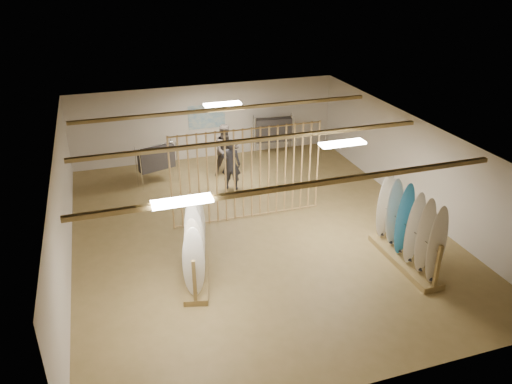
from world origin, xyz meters
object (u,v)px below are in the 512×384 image
object	(u,v)px
clothing_rack_a	(156,158)
shopper_a	(231,161)
shopper_b	(226,147)
rack_left	(196,256)
clothing_rack_b	(273,130)
rack_right	(407,239)

from	to	relation	value
clothing_rack_a	shopper_a	distance (m)	2.56
clothing_rack_a	shopper_b	world-z (taller)	shopper_b
rack_left	clothing_rack_b	xyz separation A→B (m)	(4.54, 7.19, 0.36)
rack_left	clothing_rack_b	size ratio (longest dim) A/B	1.35
rack_right	clothing_rack_a	world-z (taller)	rack_right
rack_right	shopper_a	world-z (taller)	rack_right
shopper_a	shopper_b	bearing A→B (deg)	-72.79
clothing_rack_a	shopper_a	bearing A→B (deg)	-46.17
shopper_b	rack_left	bearing A→B (deg)	-116.54
shopper_b	rack_right	bearing A→B (deg)	-72.23
clothing_rack_a	shopper_b	size ratio (longest dim) A/B	0.67
rack_left	clothing_rack_b	distance (m)	8.51
shopper_b	clothing_rack_b	bearing A→B (deg)	25.97
clothing_rack_b	clothing_rack_a	bearing A→B (deg)	-157.72
clothing_rack_a	shopper_b	distance (m)	2.41
clothing_rack_b	shopper_b	xyz separation A→B (m)	(-2.22, -1.33, 0.02)
rack_right	clothing_rack_b	distance (m)	8.15
rack_left	shopper_a	world-z (taller)	rack_left
rack_left	shopper_b	distance (m)	6.30
shopper_a	shopper_b	distance (m)	1.14
rack_right	clothing_rack_a	distance (m)	8.62
shopper_b	shopper_a	bearing A→B (deg)	-101.93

